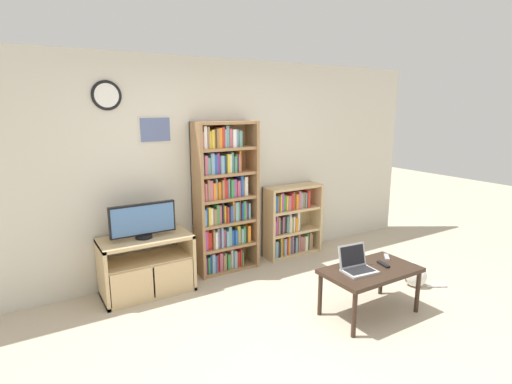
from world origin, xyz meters
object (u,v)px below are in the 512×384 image
object	(u,v)px
television	(143,221)
laptop	(356,265)
coffee_table	(370,274)
cat	(415,275)
tv_stand	(147,265)
remote_near_laptop	(383,264)
remote_far_from_laptop	(387,257)
bookshelf_tall	(223,200)
bookshelf_short	(289,222)

from	to	relation	value
television	laptop	world-z (taller)	television
coffee_table	cat	distance (m)	0.98
laptop	cat	world-z (taller)	laptop
tv_stand	cat	distance (m)	3.04
remote_near_laptop	remote_far_from_laptop	size ratio (longest dim) A/B	1.12
bookshelf_tall	laptop	size ratio (longest dim) A/B	5.53
remote_near_laptop	remote_far_from_laptop	world-z (taller)	same
coffee_table	remote_near_laptop	distance (m)	0.19
tv_stand	remote_far_from_laptop	size ratio (longest dim) A/B	6.60
coffee_table	cat	bearing A→B (deg)	9.84
coffee_table	remote_far_from_laptop	bearing A→B (deg)	17.38
coffee_table	laptop	world-z (taller)	laptop
bookshelf_tall	coffee_table	bearing A→B (deg)	-66.96
remote_near_laptop	remote_far_from_laptop	xyz separation A→B (m)	(0.18, 0.11, 0.00)
bookshelf_tall	cat	xyz separation A→B (m)	(1.66, -1.58, -0.78)
television	coffee_table	bearing A→B (deg)	-41.86
bookshelf_tall	remote_near_laptop	distance (m)	2.01
bookshelf_short	coffee_table	bearing A→B (deg)	-99.29
coffee_table	tv_stand	bearing A→B (deg)	137.67
bookshelf_short	cat	xyz separation A→B (m)	(0.63, -1.59, -0.33)
laptop	bookshelf_short	bearing A→B (deg)	81.44
remote_far_from_laptop	remote_near_laptop	bearing A→B (deg)	74.68
television	bookshelf_tall	size ratio (longest dim) A/B	0.38
bookshelf_tall	remote_near_laptop	xyz separation A→B (m)	(0.91, -1.74, -0.43)
remote_near_laptop	bookshelf_short	bearing A→B (deg)	98.66
tv_stand	bookshelf_short	distance (m)	2.05
laptop	bookshelf_tall	bearing A→B (deg)	115.01
bookshelf_short	coffee_table	size ratio (longest dim) A/B	1.02
tv_stand	television	bearing A→B (deg)	-154.60
laptop	remote_near_laptop	world-z (taller)	laptop
tv_stand	remote_near_laptop	distance (m)	2.51
tv_stand	bookshelf_tall	bearing A→B (deg)	7.93
tv_stand	coffee_table	bearing A→B (deg)	-42.33
television	remote_far_from_laptop	distance (m)	2.62
tv_stand	remote_near_laptop	size ratio (longest dim) A/B	5.87
television	laptop	distance (m)	2.26
tv_stand	bookshelf_tall	size ratio (longest dim) A/B	0.52
laptop	cat	distance (m)	1.15
coffee_table	remote_near_laptop	size ratio (longest dim) A/B	5.78
remote_far_from_laptop	coffee_table	bearing A→B (deg)	60.00
coffee_table	cat	world-z (taller)	coffee_table
bookshelf_tall	cat	distance (m)	2.42
bookshelf_short	tv_stand	bearing A→B (deg)	-175.73
television	coffee_table	world-z (taller)	television
laptop	remote_far_from_laptop	world-z (taller)	laptop
bookshelf_tall	coffee_table	size ratio (longest dim) A/B	1.95
bookshelf_tall	bookshelf_short	bearing A→B (deg)	0.61
bookshelf_tall	tv_stand	bearing A→B (deg)	-172.07
laptop	remote_far_from_laptop	bearing A→B (deg)	13.27
coffee_table	remote_near_laptop	bearing A→B (deg)	-0.91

